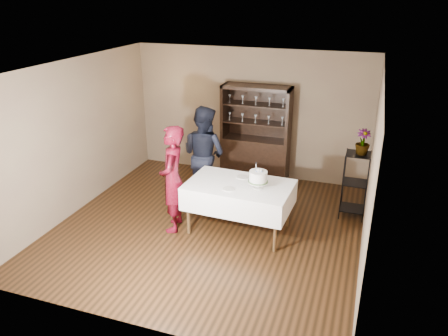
% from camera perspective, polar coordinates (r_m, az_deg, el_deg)
% --- Properties ---
extents(floor, '(5.00, 5.00, 0.00)m').
position_cam_1_polar(floor, '(7.55, -2.01, -7.66)').
color(floor, black).
rests_on(floor, ground).
extents(ceiling, '(5.00, 5.00, 0.00)m').
position_cam_1_polar(ceiling, '(6.62, -2.33, 12.99)').
color(ceiling, silver).
rests_on(ceiling, back_wall).
extents(back_wall, '(5.00, 0.02, 2.70)m').
position_cam_1_polar(back_wall, '(9.24, 3.43, 7.11)').
color(back_wall, brown).
rests_on(back_wall, floor).
extents(wall_left, '(0.02, 5.00, 2.70)m').
position_cam_1_polar(wall_left, '(8.17, -18.81, 3.87)').
color(wall_left, brown).
rests_on(wall_left, floor).
extents(wall_right, '(0.02, 5.00, 2.70)m').
position_cam_1_polar(wall_right, '(6.56, 18.69, -0.59)').
color(wall_right, brown).
rests_on(wall_right, floor).
extents(china_hutch, '(1.40, 0.48, 2.00)m').
position_cam_1_polar(china_hutch, '(9.17, 4.11, 2.48)').
color(china_hutch, black).
rests_on(china_hutch, floor).
extents(plant_etagere, '(0.42, 0.42, 1.20)m').
position_cam_1_polar(plant_etagere, '(7.94, 16.73, -1.83)').
color(plant_etagere, black).
rests_on(plant_etagere, floor).
extents(cake_table, '(1.74, 1.12, 0.85)m').
position_cam_1_polar(cake_table, '(7.16, 2.00, -3.55)').
color(cake_table, white).
rests_on(cake_table, floor).
extents(woman, '(0.59, 0.75, 1.81)m').
position_cam_1_polar(woman, '(7.16, -6.73, -1.45)').
color(woman, '#3A050F').
rests_on(woman, floor).
extents(man, '(1.05, 0.92, 1.84)m').
position_cam_1_polar(man, '(8.15, -2.63, 1.82)').
color(man, black).
rests_on(man, floor).
extents(cake, '(0.36, 0.36, 0.44)m').
position_cam_1_polar(cake, '(6.89, 4.49, -1.24)').
color(cake, beige).
rests_on(cake, cake_table).
extents(plate_near, '(0.25, 0.25, 0.01)m').
position_cam_1_polar(plate_near, '(6.88, 0.61, -2.76)').
color(plate_near, beige).
rests_on(plate_near, cake_table).
extents(plate_far, '(0.26, 0.26, 0.01)m').
position_cam_1_polar(plate_far, '(7.31, 2.41, -1.20)').
color(plate_far, beige).
rests_on(plate_far, cake_table).
extents(potted_plant, '(0.30, 0.30, 0.43)m').
position_cam_1_polar(potted_plant, '(7.67, 17.69, 3.25)').
color(potted_plant, '#3B612E').
rests_on(potted_plant, plant_etagere).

